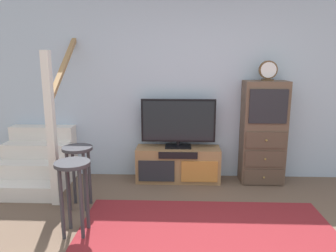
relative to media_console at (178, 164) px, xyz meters
name	(u,v)px	position (x,y,z in m)	size (l,w,h in m)	color
back_wall	(200,84)	(0.30, 0.27, 1.11)	(6.40, 0.12, 2.70)	#A8BCD1
area_rug	(209,245)	(0.30, -1.59, -0.24)	(2.60, 1.80, 0.01)	maroon
media_console	(178,164)	(0.00, 0.00, 0.00)	(1.17, 0.38, 0.49)	#997047
television	(178,122)	(0.00, 0.02, 0.61)	(1.03, 0.22, 0.68)	black
side_cabinet	(263,133)	(1.17, 0.01, 0.46)	(0.58, 0.38, 1.42)	brown
desk_clock	(268,71)	(1.18, 0.00, 1.31)	(0.24, 0.08, 0.26)	#4C3823
staircase	(43,154)	(-1.94, 0.01, 0.13)	(1.00, 1.36, 2.20)	silver
bar_stool_near	(73,181)	(-1.00, -1.44, 0.31)	(0.34, 0.34, 0.75)	#333338
bar_stool_far	(78,163)	(-1.14, -0.86, 0.30)	(0.34, 0.34, 0.73)	#333338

